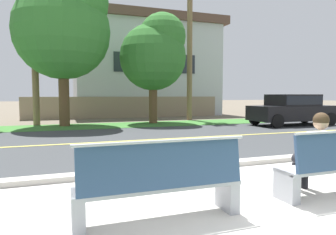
# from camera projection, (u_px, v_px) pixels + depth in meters

# --- Properties ---
(ground_plane) EXTENTS (140.00, 140.00, 0.00)m
(ground_plane) POSITION_uv_depth(u_px,v_px,m) (131.00, 135.00, 11.38)
(ground_plane) COLOR #665B4C
(sidewalk_pavement) EXTENTS (44.00, 3.60, 0.01)m
(sidewalk_pavement) POSITION_uv_depth(u_px,v_px,m) (250.00, 201.00, 4.24)
(sidewalk_pavement) COLOR beige
(sidewalk_pavement) RESTS_ON ground_plane
(curb_edge) EXTENTS (44.00, 0.30, 0.11)m
(curb_edge) POSITION_uv_depth(u_px,v_px,m) (193.00, 167.00, 6.07)
(curb_edge) COLOR #ADA89E
(curb_edge) RESTS_ON ground_plane
(street_asphalt) EXTENTS (52.00, 8.00, 0.01)m
(street_asphalt) POSITION_uv_depth(u_px,v_px,m) (141.00, 140.00, 9.97)
(street_asphalt) COLOR #383A3D
(street_asphalt) RESTS_ON ground_plane
(road_centre_line) EXTENTS (48.00, 0.14, 0.01)m
(road_centre_line) POSITION_uv_depth(u_px,v_px,m) (141.00, 140.00, 9.97)
(road_centre_line) COLOR #E0CC4C
(road_centre_line) RESTS_ON ground_plane
(far_verge_grass) EXTENTS (48.00, 2.80, 0.02)m
(far_verge_grass) POSITION_uv_depth(u_px,v_px,m) (115.00, 125.00, 14.90)
(far_verge_grass) COLOR #38702D
(far_verge_grass) RESTS_ON ground_plane
(bench_left) EXTENTS (2.00, 0.48, 1.01)m
(bench_left) POSITION_uv_depth(u_px,v_px,m) (161.00, 184.00, 3.51)
(bench_left) COLOR #9EA0A8
(bench_left) RESTS_ON ground_plane
(seated_person_white) EXTENTS (0.52, 0.68, 1.25)m
(seated_person_white) POSITION_uv_depth(u_px,v_px,m) (315.00, 150.00, 4.49)
(seated_person_white) COLOR black
(seated_person_white) RESTS_ON ground_plane
(car_black_near) EXTENTS (4.30, 1.86, 1.54)m
(car_black_near) POSITION_uv_depth(u_px,v_px,m) (292.00, 108.00, 14.98)
(car_black_near) COLOR black
(car_black_near) RESTS_ON ground_plane
(shade_tree_far_left) EXTENTS (4.50, 4.50, 7.43)m
(shade_tree_far_left) POSITION_uv_depth(u_px,v_px,m) (65.00, 25.00, 14.15)
(shade_tree_far_left) COLOR brown
(shade_tree_far_left) RESTS_ON ground_plane
(shade_tree_left) EXTENTS (3.50, 3.50, 5.78)m
(shade_tree_left) POSITION_uv_depth(u_px,v_px,m) (155.00, 52.00, 15.77)
(shade_tree_left) COLOR brown
(shade_tree_left) RESTS_ON ground_plane
(garden_wall) EXTENTS (13.00, 0.36, 1.40)m
(garden_wall) POSITION_uv_depth(u_px,v_px,m) (127.00, 107.00, 20.06)
(garden_wall) COLOR gray
(garden_wall) RESTS_ON ground_plane
(house_across_street) EXTENTS (11.25, 6.91, 7.30)m
(house_across_street) POSITION_uv_depth(u_px,v_px,m) (144.00, 67.00, 23.52)
(house_across_street) COLOR #B7BCC1
(house_across_street) RESTS_ON ground_plane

